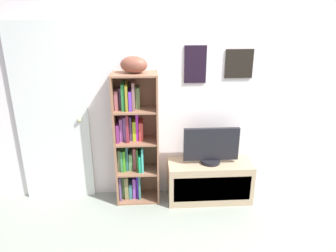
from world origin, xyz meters
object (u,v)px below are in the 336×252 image
tv_stand (209,181)px  television (211,146)px  football (134,65)px  door (52,116)px  bookshelf (133,141)px

tv_stand → television: 0.43m
television → tv_stand: bearing=-90.0°
football → television: bearing=-3.2°
door → tv_stand: bearing=-5.5°
tv_stand → football: bearing=176.7°
television → door: (-1.73, 0.17, 0.34)m
tv_stand → door: 1.90m
bookshelf → television: bookshelf is taller
bookshelf → football: bearing=-37.6°
football → tv_stand: (0.82, -0.05, -1.34)m
bookshelf → door: door is taller
football → television: (0.82, -0.05, -0.91)m
bookshelf → door: bearing=174.3°
tv_stand → bookshelf: bearing=174.7°
tv_stand → door: (-1.73, 0.17, 0.77)m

